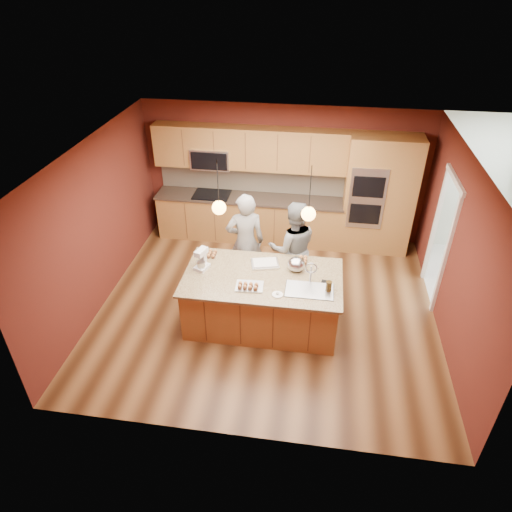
% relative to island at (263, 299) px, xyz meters
% --- Properties ---
extents(floor, '(5.50, 5.50, 0.00)m').
position_rel_island_xyz_m(floor, '(0.01, 0.36, -0.45)').
color(floor, '#412512').
rests_on(floor, ground).
extents(ceiling, '(5.50, 5.50, 0.00)m').
position_rel_island_xyz_m(ceiling, '(0.01, 0.36, 2.25)').
color(ceiling, white).
rests_on(ceiling, ground).
extents(wall_back, '(5.50, 0.00, 5.50)m').
position_rel_island_xyz_m(wall_back, '(0.01, 2.86, 0.90)').
color(wall_back, '#541D16').
rests_on(wall_back, ground).
extents(wall_front, '(5.50, 0.00, 5.50)m').
position_rel_island_xyz_m(wall_front, '(0.01, -2.14, 0.90)').
color(wall_front, '#541D16').
rests_on(wall_front, ground).
extents(wall_left, '(0.00, 5.00, 5.00)m').
position_rel_island_xyz_m(wall_left, '(-2.74, 0.36, 0.90)').
color(wall_left, '#541D16').
rests_on(wall_left, ground).
extents(wall_right, '(0.00, 5.00, 5.00)m').
position_rel_island_xyz_m(wall_right, '(2.76, 0.36, 0.90)').
color(wall_right, '#541D16').
rests_on(wall_right, ground).
extents(cabinet_run, '(3.74, 0.64, 2.30)m').
position_rel_island_xyz_m(cabinet_run, '(-0.67, 2.61, 0.53)').
color(cabinet_run, olive).
rests_on(cabinet_run, floor).
extents(oven_column, '(1.30, 0.62, 2.30)m').
position_rel_island_xyz_m(oven_column, '(1.86, 2.56, 0.70)').
color(oven_column, olive).
rests_on(oven_column, floor).
extents(doorway_trim, '(0.08, 1.11, 2.20)m').
position_rel_island_xyz_m(doorway_trim, '(2.74, 1.16, 0.60)').
color(doorway_trim, white).
rests_on(doorway_trim, wall_right).
extents(pendant_left, '(0.20, 0.20, 0.80)m').
position_rel_island_xyz_m(pendant_left, '(-0.64, 0.00, 1.55)').
color(pendant_left, black).
rests_on(pendant_left, ceiling).
extents(pendant_right, '(0.20, 0.20, 0.80)m').
position_rel_island_xyz_m(pendant_right, '(0.61, 0.00, 1.55)').
color(pendant_right, black).
rests_on(pendant_right, ceiling).
extents(island, '(2.40, 1.34, 1.26)m').
position_rel_island_xyz_m(island, '(0.00, 0.00, 0.00)').
color(island, olive).
rests_on(island, floor).
extents(person_left, '(0.74, 0.59, 1.78)m').
position_rel_island_xyz_m(person_left, '(-0.44, 0.93, 0.44)').
color(person_left, black).
rests_on(person_left, floor).
extents(person_right, '(0.94, 0.80, 1.69)m').
position_rel_island_xyz_m(person_right, '(0.37, 0.93, 0.39)').
color(person_right, slate).
rests_on(person_right, floor).
extents(stand_mixer, '(0.24, 0.28, 0.34)m').
position_rel_island_xyz_m(stand_mixer, '(-0.97, 0.09, 0.58)').
color(stand_mixer, white).
rests_on(stand_mixer, island).
extents(sheet_cake, '(0.49, 0.41, 0.05)m').
position_rel_island_xyz_m(sheet_cake, '(-0.02, 0.33, 0.45)').
color(sheet_cake, white).
rests_on(sheet_cake, island).
extents(cooling_rack, '(0.42, 0.31, 0.02)m').
position_rel_island_xyz_m(cooling_rack, '(-0.17, -0.28, 0.44)').
color(cooling_rack, silver).
rests_on(cooling_rack, island).
extents(mixing_bowl, '(0.27, 0.27, 0.23)m').
position_rel_island_xyz_m(mixing_bowl, '(0.47, 0.25, 0.54)').
color(mixing_bowl, silver).
rests_on(mixing_bowl, island).
extents(plate, '(0.16, 0.16, 0.01)m').
position_rel_island_xyz_m(plate, '(0.26, -0.41, 0.44)').
color(plate, white).
rests_on(plate, island).
extents(tumbler, '(0.08, 0.08, 0.17)m').
position_rel_island_xyz_m(tumbler, '(0.97, -0.21, 0.51)').
color(tumbler, '#35250C').
rests_on(tumbler, island).
extents(phone, '(0.14, 0.09, 0.01)m').
position_rel_island_xyz_m(phone, '(0.94, 0.00, 0.44)').
color(phone, black).
rests_on(phone, island).
extents(cupcakes_left, '(0.15, 0.23, 0.07)m').
position_rel_island_xyz_m(cupcakes_left, '(-0.90, 0.46, 0.46)').
color(cupcakes_left, '#C2773E').
rests_on(cupcakes_left, island).
extents(cupcakes_rack, '(0.32, 0.16, 0.07)m').
position_rel_island_xyz_m(cupcakes_rack, '(-0.18, -0.33, 0.48)').
color(cupcakes_rack, '#C2773E').
rests_on(cupcakes_rack, island).
extents(cupcakes_right, '(0.15, 0.22, 0.07)m').
position_rel_island_xyz_m(cupcakes_right, '(0.56, 0.50, 0.46)').
color(cupcakes_right, '#C2773E').
rests_on(cupcakes_right, island).
extents(dryer, '(0.67, 0.68, 0.93)m').
position_rel_island_xyz_m(dryer, '(4.19, 1.88, 0.01)').
color(dryer, white).
rests_on(dryer, floor).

